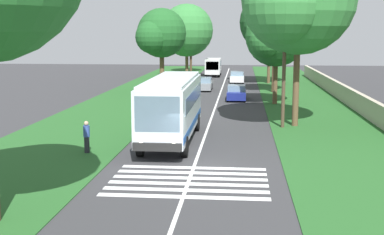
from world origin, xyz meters
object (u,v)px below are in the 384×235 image
object	(u,v)px
trailing_car_0	(236,93)
trailing_car_2	(237,77)
roadside_tree_left_0	(186,31)
trailing_minibus_0	(213,66)
roadside_tree_right_0	(275,37)
roadside_tree_right_1	(268,24)
pedestrian	(87,136)
roadside_tree_right_2	(274,30)
roadside_tree_right_3	(295,1)
roadside_tree_left_1	(190,36)
utility_pole	(284,61)
trailing_car_1	(204,84)
coach_bus	(172,105)
roadside_tree_left_3	(160,35)

from	to	relation	value
trailing_car_0	trailing_car_2	distance (m)	17.74
roadside_tree_left_0	trailing_car_2	bearing A→B (deg)	-132.35
trailing_minibus_0	roadside_tree_right_0	world-z (taller)	roadside_tree_right_0
roadside_tree_right_1	pedestrian	size ratio (longest dim) A/B	6.65
roadside_tree_right_0	roadside_tree_right_2	distance (m)	9.66
trailing_minibus_0	roadside_tree_right_3	xyz separation A→B (m)	(-41.17, -7.57, 6.84)
roadside_tree_right_2	roadside_tree_left_0	bearing A→B (deg)	32.86
roadside_tree_left_1	roadside_tree_left_0	bearing A→B (deg)	-177.85
trailing_car_2	utility_pole	distance (m)	32.74
trailing_car_1	trailing_car_2	bearing A→B (deg)	-20.30
coach_bus	roadside_tree_left_1	bearing A→B (deg)	4.44
utility_pole	pedestrian	world-z (taller)	utility_pole
roadside_tree_left_1	roadside_tree_left_3	distance (m)	29.78
roadside_tree_right_0	roadside_tree_right_2	bearing A→B (deg)	-2.90
trailing_car_2	roadside_tree_left_3	bearing A→B (deg)	147.02
coach_bus	trailing_car_0	bearing A→B (deg)	-10.21
roadside_tree_right_0	trailing_car_1	bearing A→B (deg)	33.13
roadside_tree_right_0	pedestrian	size ratio (longest dim) A/B	5.14
roadside_tree_left_1	pedestrian	xyz separation A→B (m)	(-58.49, -0.18, -4.78)
roadside_tree_right_3	pedestrian	xyz separation A→B (m)	(-9.43, 11.55, -7.48)
roadside_tree_left_3	roadside_tree_right_1	distance (m)	16.40
utility_pole	roadside_tree_left_3	bearing A→B (deg)	29.34
trailing_car_2	utility_pole	size ratio (longest dim) A/B	0.50
trailing_car_0	roadside_tree_left_1	xyz separation A→B (m)	(35.26, 7.81, 5.02)
trailing_car_1	roadside_tree_right_1	world-z (taller)	roadside_tree_right_1
roadside_tree_right_1	utility_pole	distance (m)	31.63
roadside_tree_left_1	roadside_tree_right_3	distance (m)	50.51
trailing_car_1	trailing_car_2	world-z (taller)	same
roadside_tree_right_0	roadside_tree_right_1	world-z (taller)	roadside_tree_right_1
utility_pole	pedestrian	xyz separation A→B (m)	(-8.62, 10.87, -3.55)
roadside_tree_left_3	utility_pole	world-z (taller)	roadside_tree_left_3
trailing_minibus_0	roadside_tree_left_0	world-z (taller)	roadside_tree_left_0
roadside_tree_right_1	roadside_tree_right_3	distance (m)	30.69
roadside_tree_right_2	utility_pole	distance (m)	21.76
trailing_car_0	roadside_tree_left_3	xyz separation A→B (m)	(5.48, 8.06, 5.43)
coach_bus	roadside_tree_right_1	xyz separation A→B (m)	(36.58, -7.21, 5.25)
roadside_tree_right_0	roadside_tree_right_1	distance (m)	19.52
roadside_tree_left_3	utility_pole	bearing A→B (deg)	-150.66
roadside_tree_left_1	roadside_tree_right_3	size ratio (longest dim) A/B	0.68
trailing_car_2	roadside_tree_right_0	world-z (taller)	roadside_tree_right_0
trailing_car_2	trailing_minibus_0	xyz separation A→B (m)	(9.63, 3.55, 0.88)
trailing_minibus_0	roadside_tree_right_1	size ratio (longest dim) A/B	0.53
coach_bus	roadside_tree_right_0	bearing A→B (deg)	-21.87
roadside_tree_left_1	roadside_tree_right_0	size ratio (longest dim) A/B	0.97
coach_bus	utility_pole	distance (m)	8.79
coach_bus	trailing_minibus_0	distance (m)	47.07
roadside_tree_left_0	roadside_tree_right_2	distance (m)	20.67
trailing_car_2	trailing_car_0	bearing A→B (deg)	-179.65
trailing_car_2	roadside_tree_right_2	distance (m)	12.86
utility_pole	trailing_car_2	bearing A→B (deg)	5.90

